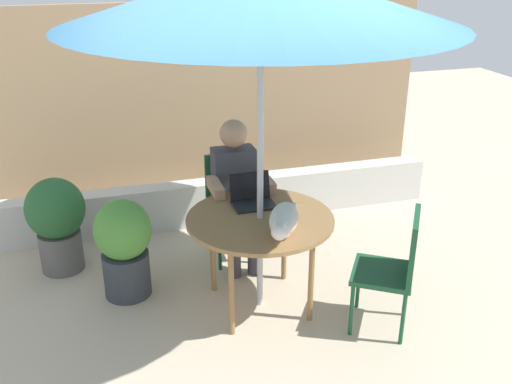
{
  "coord_description": "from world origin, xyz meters",
  "views": [
    {
      "loc": [
        -1.06,
        -3.49,
        2.5
      ],
      "look_at": [
        0.0,
        0.1,
        0.87
      ],
      "focal_mm": 40.75,
      "sensor_mm": 36.0,
      "label": 1
    }
  ],
  "objects_px": {
    "laptop": "(252,195)",
    "potted_plant_by_chair": "(124,245)",
    "chair_occupied": "(232,198)",
    "person_seated": "(236,186)",
    "potted_plant_near_fence": "(57,220)",
    "patio_table": "(260,225)",
    "chair_empty": "(396,263)",
    "cat": "(284,221)"
  },
  "relations": [
    {
      "from": "potted_plant_near_fence",
      "to": "laptop",
      "type": "bearing_deg",
      "value": -26.37
    },
    {
      "from": "cat",
      "to": "potted_plant_near_fence",
      "type": "relative_size",
      "value": 0.74
    },
    {
      "from": "chair_empty",
      "to": "potted_plant_by_chair",
      "type": "relative_size",
      "value": 1.13
    },
    {
      "from": "cat",
      "to": "potted_plant_near_fence",
      "type": "distance_m",
      "value": 1.95
    },
    {
      "from": "chair_occupied",
      "to": "chair_empty",
      "type": "xyz_separation_m",
      "value": [
        0.8,
        -1.34,
        0.0
      ]
    },
    {
      "from": "chair_empty",
      "to": "person_seated",
      "type": "xyz_separation_m",
      "value": [
        -0.8,
        1.19,
        0.17
      ]
    },
    {
      "from": "potted_plant_near_fence",
      "to": "potted_plant_by_chair",
      "type": "relative_size",
      "value": 1.02
    },
    {
      "from": "patio_table",
      "to": "cat",
      "type": "bearing_deg",
      "value": -72.05
    },
    {
      "from": "chair_occupied",
      "to": "cat",
      "type": "xyz_separation_m",
      "value": [
        0.08,
        -1.08,
        0.29
      ]
    },
    {
      "from": "patio_table",
      "to": "chair_empty",
      "type": "distance_m",
      "value": 0.97
    },
    {
      "from": "chair_occupied",
      "to": "chair_empty",
      "type": "bearing_deg",
      "value": -59.36
    },
    {
      "from": "potted_plant_by_chair",
      "to": "chair_occupied",
      "type": "bearing_deg",
      "value": 23.16
    },
    {
      "from": "laptop",
      "to": "potted_plant_by_chair",
      "type": "xyz_separation_m",
      "value": [
        -0.94,
        0.18,
        -0.37
      ]
    },
    {
      "from": "chair_occupied",
      "to": "laptop",
      "type": "height_order",
      "value": "laptop"
    },
    {
      "from": "laptop",
      "to": "patio_table",
      "type": "bearing_deg",
      "value": -92.35
    },
    {
      "from": "person_seated",
      "to": "chair_occupied",
      "type": "bearing_deg",
      "value": 90.0
    },
    {
      "from": "potted_plant_near_fence",
      "to": "potted_plant_by_chair",
      "type": "distance_m",
      "value": 0.71
    },
    {
      "from": "patio_table",
      "to": "chair_occupied",
      "type": "distance_m",
      "value": 0.83
    },
    {
      "from": "patio_table",
      "to": "chair_empty",
      "type": "height_order",
      "value": "chair_empty"
    },
    {
      "from": "chair_occupied",
      "to": "potted_plant_by_chair",
      "type": "relative_size",
      "value": 1.13
    },
    {
      "from": "chair_occupied",
      "to": "person_seated",
      "type": "bearing_deg",
      "value": -90.0
    },
    {
      "from": "chair_occupied",
      "to": "chair_empty",
      "type": "distance_m",
      "value": 1.56
    },
    {
      "from": "chair_empty",
      "to": "potted_plant_near_fence",
      "type": "distance_m",
      "value": 2.65
    },
    {
      "from": "chair_occupied",
      "to": "potted_plant_by_chair",
      "type": "distance_m",
      "value": 1.01
    },
    {
      "from": "laptop",
      "to": "potted_plant_near_fence",
      "type": "distance_m",
      "value": 1.62
    },
    {
      "from": "chair_occupied",
      "to": "potted_plant_by_chair",
      "type": "height_order",
      "value": "chair_occupied"
    },
    {
      "from": "chair_empty",
      "to": "potted_plant_by_chair",
      "type": "xyz_separation_m",
      "value": [
        -1.72,
        0.95,
        -0.09
      ]
    },
    {
      "from": "person_seated",
      "to": "potted_plant_near_fence",
      "type": "bearing_deg",
      "value": 168.49
    },
    {
      "from": "potted_plant_by_chair",
      "to": "laptop",
      "type": "bearing_deg",
      "value": -10.74
    },
    {
      "from": "chair_occupied",
      "to": "cat",
      "type": "distance_m",
      "value": 1.12
    },
    {
      "from": "person_seated",
      "to": "potted_plant_near_fence",
      "type": "distance_m",
      "value": 1.46
    },
    {
      "from": "chair_empty",
      "to": "potted_plant_near_fence",
      "type": "height_order",
      "value": "chair_empty"
    },
    {
      "from": "cat",
      "to": "chair_empty",
      "type": "bearing_deg",
      "value": -20.52
    },
    {
      "from": "laptop",
      "to": "potted_plant_by_chair",
      "type": "bearing_deg",
      "value": 169.26
    },
    {
      "from": "cat",
      "to": "potted_plant_by_chair",
      "type": "xyz_separation_m",
      "value": [
        -1.01,
        0.68,
        -0.39
      ]
    },
    {
      "from": "patio_table",
      "to": "potted_plant_near_fence",
      "type": "bearing_deg",
      "value": 146.01
    },
    {
      "from": "laptop",
      "to": "potted_plant_near_fence",
      "type": "relative_size",
      "value": 0.38
    },
    {
      "from": "chair_occupied",
      "to": "laptop",
      "type": "relative_size",
      "value": 2.91
    },
    {
      "from": "person_seated",
      "to": "potted_plant_by_chair",
      "type": "distance_m",
      "value": 0.99
    },
    {
      "from": "person_seated",
      "to": "potted_plant_by_chair",
      "type": "xyz_separation_m",
      "value": [
        -0.93,
        -0.24,
        -0.27
      ]
    },
    {
      "from": "patio_table",
      "to": "potted_plant_near_fence",
      "type": "xyz_separation_m",
      "value": [
        -1.41,
        0.95,
        -0.22
      ]
    },
    {
      "from": "chair_occupied",
      "to": "potted_plant_near_fence",
      "type": "height_order",
      "value": "chair_occupied"
    }
  ]
}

